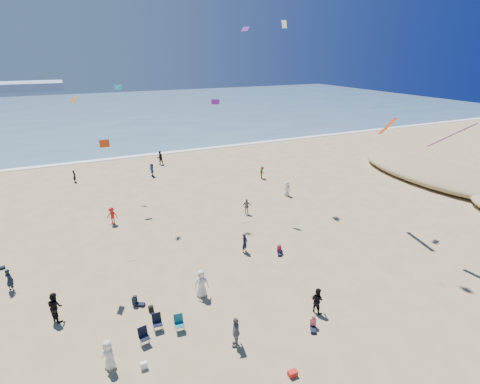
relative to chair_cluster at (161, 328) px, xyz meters
name	(u,v)px	position (x,y,z in m)	size (l,w,h in m)	color
ground	(273,382)	(4.11, -5.45, -0.50)	(220.00, 220.00, 0.00)	tan
ocean	(92,112)	(4.11, 89.55, -0.47)	(220.00, 100.00, 0.06)	#476B84
surf_line	(123,158)	(4.11, 39.55, -0.46)	(220.00, 1.20, 0.08)	white
standing_flyers	(206,224)	(6.69, 10.82, 0.36)	(29.46, 44.71, 1.92)	black
seated_group	(220,302)	(3.92, 0.77, -0.08)	(20.93, 25.69, 0.84)	white
chair_cluster	(161,328)	(0.00, 0.00, 0.00)	(2.68, 1.46, 1.00)	black
white_tote	(144,365)	(-1.37, -1.97, -0.30)	(0.35, 0.20, 0.40)	white
black_backpack	(151,309)	(-0.05, 2.30, -0.31)	(0.30, 0.22, 0.38)	black
cooler	(293,374)	(5.13, -5.55, -0.35)	(0.45, 0.30, 0.30)	red
navy_bag	(281,252)	(10.72, 4.82, -0.33)	(0.28, 0.18, 0.34)	black
kites_aloft	(313,61)	(13.70, 6.39, 13.84)	(38.93, 46.22, 25.95)	#531F9A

